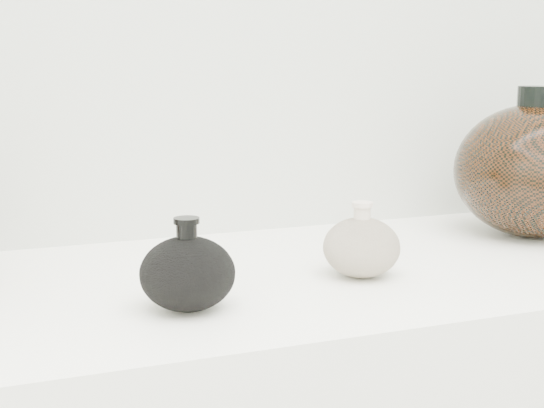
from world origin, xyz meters
name	(u,v)px	position (x,y,z in m)	size (l,w,h in m)	color
black_gourd_vase	(188,273)	(-0.16, 0.84, 0.94)	(0.13, 0.13, 0.10)	black
cream_gourd_vase	(361,247)	(0.08, 0.89, 0.94)	(0.12, 0.12, 0.10)	beige
right_round_pot	(534,170)	(0.44, 1.01, 1.01)	(0.32, 0.32, 0.24)	black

